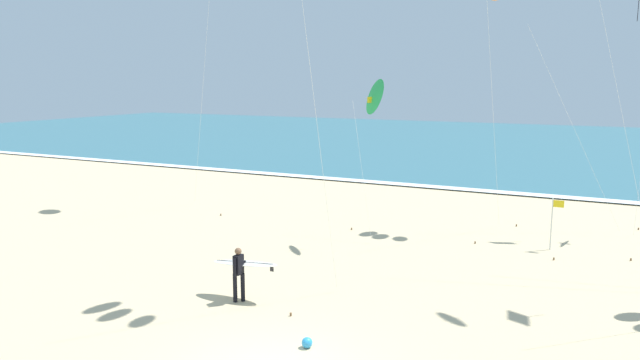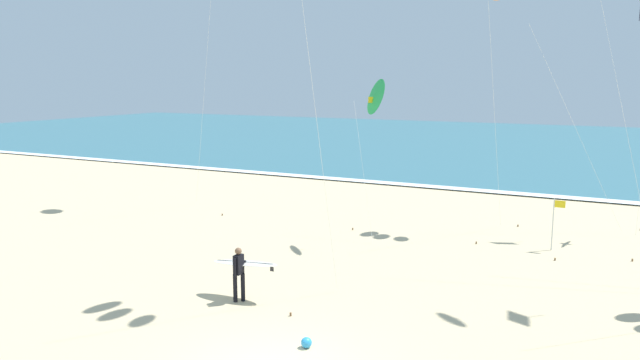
% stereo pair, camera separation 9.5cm
% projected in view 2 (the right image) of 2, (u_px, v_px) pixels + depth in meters
% --- Properties ---
extents(ocean_water, '(160.00, 60.00, 0.08)m').
position_uv_depth(ocean_water, '(550.00, 145.00, 62.53)').
color(ocean_water, '#336B7A').
rests_on(ocean_water, ground).
extents(shoreline_foam, '(160.00, 1.08, 0.01)m').
position_uv_depth(shoreline_foam, '(492.00, 191.00, 36.40)').
color(shoreline_foam, white).
rests_on(shoreline_foam, ocean_water).
extents(surfer_lead, '(2.30, 0.99, 1.71)m').
position_uv_depth(surfer_lead, '(242.00, 267.00, 18.54)').
color(surfer_lead, black).
rests_on(surfer_lead, ground).
extents(kite_delta_emerald_far, '(2.43, 2.56, 6.80)m').
position_uv_depth(kite_delta_emerald_far, '(375.00, 97.00, 24.04)').
color(kite_delta_emerald_far, green).
rests_on(kite_delta_emerald_far, ground).
extents(lifeguard_flag, '(0.45, 0.05, 2.10)m').
position_uv_depth(lifeguard_flag, '(555.00, 219.00, 23.89)').
color(lifeguard_flag, silver).
rests_on(lifeguard_flag, ground).
extents(beach_ball, '(0.28, 0.28, 0.28)m').
position_uv_depth(beach_ball, '(306.00, 343.00, 15.31)').
color(beach_ball, '#2D99DB').
rests_on(beach_ball, ground).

